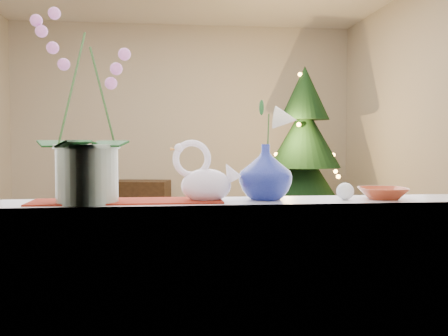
{
  "coord_description": "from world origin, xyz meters",
  "views": [
    {
      "loc": [
        -0.23,
        -4.23,
        1.14
      ],
      "look_at": [
        0.09,
        -1.4,
        0.99
      ],
      "focal_mm": 40.0,
      "sensor_mm": 36.0,
      "label": 1
    }
  ],
  "objects_px": {
    "paperweight": "(345,191)",
    "xmas_tree": "(304,153)",
    "orchid_pot": "(86,106)",
    "side_table": "(135,206)",
    "blue_vase": "(266,168)",
    "amber_dish": "(383,194)",
    "swan": "(206,172)"
  },
  "relations": [
    {
      "from": "orchid_pot",
      "to": "paperweight",
      "type": "bearing_deg",
      "value": -0.44
    },
    {
      "from": "blue_vase",
      "to": "paperweight",
      "type": "xyz_separation_m",
      "value": [
        0.3,
        -0.04,
        -0.09
      ]
    },
    {
      "from": "amber_dish",
      "to": "swan",
      "type": "bearing_deg",
      "value": 179.71
    },
    {
      "from": "paperweight",
      "to": "xmas_tree",
      "type": "distance_m",
      "value": 3.92
    },
    {
      "from": "swan",
      "to": "paperweight",
      "type": "bearing_deg",
      "value": 15.04
    },
    {
      "from": "amber_dish",
      "to": "xmas_tree",
      "type": "xyz_separation_m",
      "value": [
        0.75,
        3.8,
        0.07
      ]
    },
    {
      "from": "orchid_pot",
      "to": "xmas_tree",
      "type": "relative_size",
      "value": 0.35
    },
    {
      "from": "amber_dish",
      "to": "orchid_pot",
      "type": "bearing_deg",
      "value": -179.85
    },
    {
      "from": "swan",
      "to": "xmas_tree",
      "type": "xyz_separation_m",
      "value": [
        1.43,
        3.8,
        -0.02
      ]
    },
    {
      "from": "paperweight",
      "to": "blue_vase",
      "type": "bearing_deg",
      "value": 171.72
    },
    {
      "from": "xmas_tree",
      "to": "orchid_pot",
      "type": "bearing_deg",
      "value": -116.14
    },
    {
      "from": "swan",
      "to": "xmas_tree",
      "type": "distance_m",
      "value": 4.06
    },
    {
      "from": "blue_vase",
      "to": "orchid_pot",
      "type": "bearing_deg",
      "value": -176.85
    },
    {
      "from": "swan",
      "to": "side_table",
      "type": "relative_size",
      "value": 0.3
    },
    {
      "from": "blue_vase",
      "to": "side_table",
      "type": "xyz_separation_m",
      "value": [
        -0.79,
        4.6,
        -0.72
      ]
    },
    {
      "from": "orchid_pot",
      "to": "side_table",
      "type": "height_order",
      "value": "orchid_pot"
    },
    {
      "from": "paperweight",
      "to": "amber_dish",
      "type": "distance_m",
      "value": 0.16
    },
    {
      "from": "paperweight",
      "to": "xmas_tree",
      "type": "xyz_separation_m",
      "value": [
        0.9,
        3.81,
        0.05
      ]
    },
    {
      "from": "orchid_pot",
      "to": "blue_vase",
      "type": "height_order",
      "value": "orchid_pot"
    },
    {
      "from": "blue_vase",
      "to": "side_table",
      "type": "bearing_deg",
      "value": 99.77
    },
    {
      "from": "swan",
      "to": "side_table",
      "type": "distance_m",
      "value": 4.72
    },
    {
      "from": "swan",
      "to": "amber_dish",
      "type": "xyz_separation_m",
      "value": [
        0.69,
        -0.0,
        -0.09
      ]
    },
    {
      "from": "amber_dish",
      "to": "paperweight",
      "type": "bearing_deg",
      "value": -176.15
    },
    {
      "from": "paperweight",
      "to": "amber_dish",
      "type": "relative_size",
      "value": 0.42
    },
    {
      "from": "amber_dish",
      "to": "side_table",
      "type": "bearing_deg",
      "value": 105.09
    },
    {
      "from": "blue_vase",
      "to": "paperweight",
      "type": "distance_m",
      "value": 0.32
    },
    {
      "from": "orchid_pot",
      "to": "blue_vase",
      "type": "relative_size",
      "value": 2.86
    },
    {
      "from": "orchid_pot",
      "to": "side_table",
      "type": "relative_size",
      "value": 0.82
    },
    {
      "from": "swan",
      "to": "xmas_tree",
      "type": "height_order",
      "value": "xmas_tree"
    },
    {
      "from": "swan",
      "to": "blue_vase",
      "type": "xyz_separation_m",
      "value": [
        0.23,
        0.03,
        0.01
      ]
    },
    {
      "from": "swan",
      "to": "blue_vase",
      "type": "height_order",
      "value": "blue_vase"
    },
    {
      "from": "paperweight",
      "to": "swan",
      "type": "bearing_deg",
      "value": 178.51
    }
  ]
}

